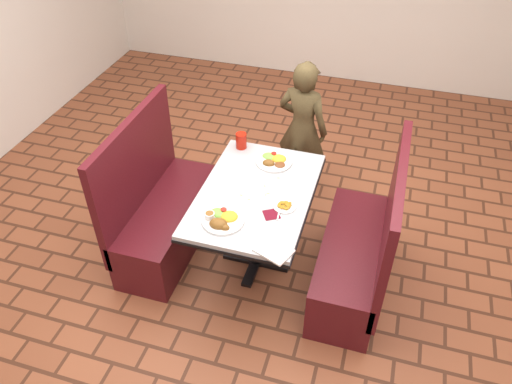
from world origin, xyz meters
TOP-DOWN VIEW (x-y plane):
  - room at (0.00, 0.00)m, footprint 7.00×7.04m
  - dining_table at (0.00, 0.00)m, footprint 0.81×1.21m
  - booth_bench_left at (-0.80, 0.00)m, footprint 0.47×1.20m
  - booth_bench_right at (0.80, 0.00)m, footprint 0.47×1.20m
  - diner_person at (0.11, 1.09)m, footprint 0.53×0.41m
  - near_dinner_plate at (-0.13, -0.37)m, footprint 0.29×0.29m
  - far_dinner_plate at (0.03, 0.39)m, footprint 0.28×0.28m
  - plantain_plate at (0.24, -0.10)m, footprint 0.16×0.16m
  - maroon_napkin at (0.17, -0.20)m, footprint 0.15×0.15m
  - spoon_utensil at (0.22, -0.18)m, footprint 0.03×0.15m
  - red_tumbler at (-0.28, 0.52)m, footprint 0.09×0.09m
  - paper_napkin at (0.28, -0.54)m, footprint 0.27×0.24m
  - knife_utensil at (-0.06, -0.38)m, footprint 0.03×0.18m
  - fork_utensil at (-0.09, -0.37)m, footprint 0.07×0.13m
  - lettuce_shreds at (0.04, 0.06)m, footprint 0.28×0.32m

SIDE VIEW (x-z plane):
  - booth_bench_left at x=-0.80m, z-range -0.26..0.92m
  - booth_bench_right at x=0.80m, z-range -0.26..0.92m
  - diner_person at x=0.11m, z-range 0.00..1.30m
  - dining_table at x=0.00m, z-range 0.28..1.03m
  - lettuce_shreds at x=0.04m, z-range 0.75..0.75m
  - maroon_napkin at x=0.17m, z-range 0.75..0.75m
  - spoon_utensil at x=0.22m, z-range 0.75..0.76m
  - paper_napkin at x=0.28m, z-range 0.75..0.76m
  - fork_utensil at x=-0.09m, z-range 0.76..0.76m
  - plantain_plate at x=0.24m, z-range 0.75..0.77m
  - knife_utensil at x=-0.06m, z-range 0.76..0.76m
  - far_dinner_plate at x=0.03m, z-range 0.74..0.81m
  - near_dinner_plate at x=-0.13m, z-range 0.74..0.83m
  - red_tumbler at x=-0.28m, z-range 0.75..0.88m
  - room at x=0.00m, z-range 0.50..3.32m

